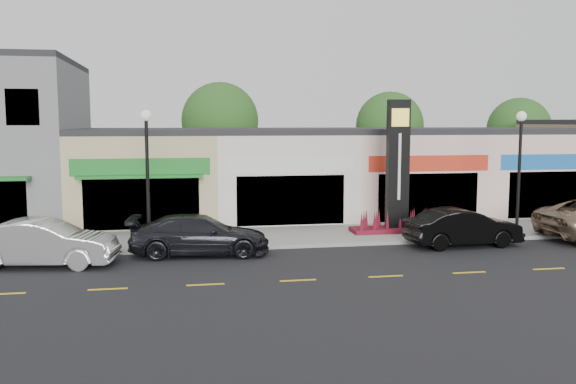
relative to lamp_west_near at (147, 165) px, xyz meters
name	(u,v)px	position (x,y,z in m)	size (l,w,h in m)	color
ground	(360,257)	(8.00, -2.50, -3.48)	(120.00, 120.00, 0.00)	black
sidewalk	(332,235)	(8.00, 1.85, -3.40)	(52.00, 4.30, 0.15)	gray
curb	(345,244)	(8.00, -0.40, -3.40)	(52.00, 0.20, 0.15)	gray
shop_beige	(147,173)	(-0.50, 8.96, -1.08)	(7.00, 10.85, 4.80)	tan
shop_cream	(275,172)	(6.50, 8.97, -1.08)	(7.00, 10.01, 4.80)	beige
shop_pink_w	(394,170)	(13.50, 8.97, -1.08)	(7.00, 10.01, 4.80)	beige
shop_pink_e	(506,168)	(20.50, 8.97, -1.08)	(7.00, 10.01, 4.80)	beige
tree_rear_west	(220,121)	(4.00, 17.00, 1.74)	(5.20, 5.20, 7.83)	#382619
tree_rear_mid	(390,126)	(16.00, 17.00, 1.41)	(4.80, 4.80, 7.29)	#382619
tree_rear_east	(519,129)	(26.00, 17.00, 1.15)	(4.60, 4.60, 6.94)	#382619
lamp_west_near	(147,165)	(0.00, 0.00, 0.00)	(0.44, 0.44, 5.47)	black
lamp_east_near	(520,160)	(16.00, 0.00, 0.00)	(0.44, 0.44, 5.47)	black
pylon_sign	(397,185)	(11.00, 1.70, -1.20)	(4.20, 1.30, 6.00)	#570F1D
car_white_van	(43,243)	(-3.60, -1.96, -2.63)	(5.14, 1.79, 1.69)	silver
car_dark_sedan	(199,235)	(1.97, -1.01, -2.69)	(5.39, 2.19, 1.57)	black
car_black_conv	(463,227)	(12.83, -1.24, -2.69)	(4.77, 1.66, 1.57)	black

